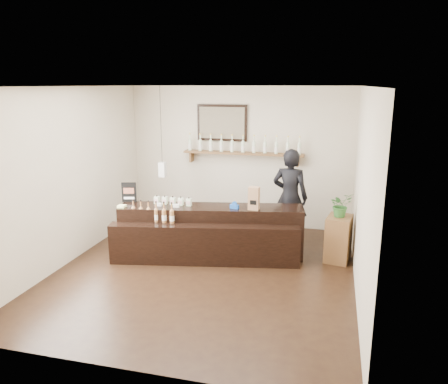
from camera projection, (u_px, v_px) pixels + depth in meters
name	position (u px, v px, depth m)	size (l,w,h in m)	color
ground	(204.00, 271.00, 6.78)	(5.00, 5.00, 0.00)	black
room_shell	(203.00, 163.00, 6.37)	(5.00, 5.00, 5.00)	beige
back_wall_decor	(231.00, 140.00, 8.63)	(2.66, 0.96, 1.69)	brown
counter	(209.00, 234.00, 7.26)	(3.10, 1.37, 1.00)	black
promo_sign	(129.00, 192.00, 7.48)	(0.24, 0.09, 0.35)	black
paper_bag	(254.00, 198.00, 7.03)	(0.18, 0.14, 0.37)	#8A6142
tape_dispenser	(234.00, 206.00, 7.12)	(0.15, 0.09, 0.12)	#184BA9
side_cabinet	(338.00, 238.00, 7.14)	(0.46, 0.57, 0.75)	brown
potted_plant	(341.00, 205.00, 7.00)	(0.35, 0.31, 0.39)	#2C6327
shopkeeper	(290.00, 191.00, 7.73)	(0.72, 0.47, 1.97)	black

